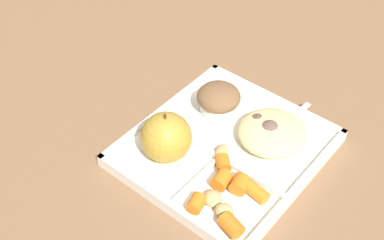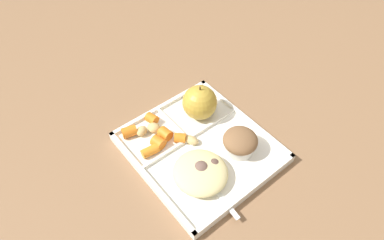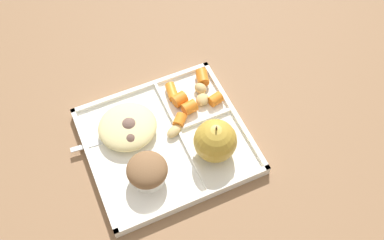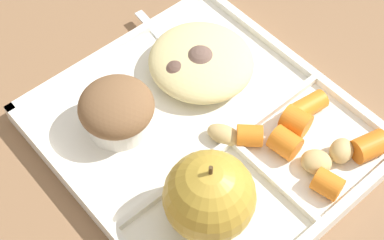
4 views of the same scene
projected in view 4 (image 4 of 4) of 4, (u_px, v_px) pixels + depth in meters
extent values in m
plane|color=#846042|center=(204.00, 138.00, 0.60)|extent=(6.00, 6.00, 0.00)
cube|color=white|center=(204.00, 134.00, 0.59)|extent=(0.31, 0.29, 0.01)
cube|color=white|center=(297.00, 61.00, 0.63)|extent=(0.31, 0.01, 0.01)
cube|color=white|center=(94.00, 208.00, 0.53)|extent=(0.31, 0.01, 0.01)
cube|color=white|center=(315.00, 231.00, 0.52)|extent=(0.01, 0.29, 0.01)
cube|color=white|center=(117.00, 46.00, 0.65)|extent=(0.01, 0.29, 0.01)
cube|color=white|center=(224.00, 147.00, 0.57)|extent=(0.01, 0.27, 0.01)
cube|color=white|center=(265.00, 172.00, 0.55)|extent=(0.14, 0.01, 0.01)
sphere|color=#B79333|center=(209.00, 197.00, 0.50)|extent=(0.08, 0.08, 0.08)
cylinder|color=#4C381E|center=(211.00, 171.00, 0.46)|extent=(0.00, 0.00, 0.01)
cylinder|color=silver|center=(119.00, 119.00, 0.58)|extent=(0.06, 0.06, 0.02)
ellipsoid|color=brown|center=(116.00, 107.00, 0.56)|extent=(0.08, 0.08, 0.04)
cylinder|color=orange|center=(296.00, 122.00, 0.58)|extent=(0.03, 0.03, 0.03)
cylinder|color=orange|center=(250.00, 136.00, 0.57)|extent=(0.03, 0.03, 0.02)
cylinder|color=orange|center=(308.00, 106.00, 0.59)|extent=(0.03, 0.04, 0.02)
cylinder|color=orange|center=(328.00, 184.00, 0.54)|extent=(0.03, 0.03, 0.02)
cylinder|color=orange|center=(285.00, 143.00, 0.56)|extent=(0.03, 0.03, 0.03)
cylinder|color=orange|center=(369.00, 146.00, 0.56)|extent=(0.03, 0.04, 0.03)
ellipsoid|color=tan|center=(341.00, 151.00, 0.56)|extent=(0.03, 0.03, 0.02)
ellipsoid|color=tan|center=(224.00, 135.00, 0.57)|extent=(0.04, 0.03, 0.02)
ellipsoid|color=tan|center=(316.00, 162.00, 0.55)|extent=(0.04, 0.04, 0.02)
ellipsoid|color=beige|center=(201.00, 61.00, 0.62)|extent=(0.12, 0.11, 0.03)
sphere|color=brown|center=(200.00, 67.00, 0.61)|extent=(0.03, 0.03, 0.03)
sphere|color=brown|center=(200.00, 63.00, 0.61)|extent=(0.04, 0.04, 0.04)
sphere|color=brown|center=(177.00, 74.00, 0.61)|extent=(0.03, 0.03, 0.03)
sphere|color=#755B4C|center=(189.00, 57.00, 0.62)|extent=(0.03, 0.03, 0.03)
cube|color=white|center=(158.00, 33.00, 0.66)|extent=(0.09, 0.02, 0.00)
cube|color=white|center=(188.00, 66.00, 0.63)|extent=(0.04, 0.02, 0.00)
cylinder|color=white|center=(196.00, 85.00, 0.62)|extent=(0.02, 0.01, 0.00)
cylinder|color=white|center=(202.00, 82.00, 0.62)|extent=(0.02, 0.01, 0.00)
cylinder|color=white|center=(208.00, 79.00, 0.62)|extent=(0.02, 0.01, 0.00)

